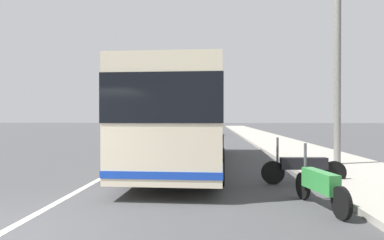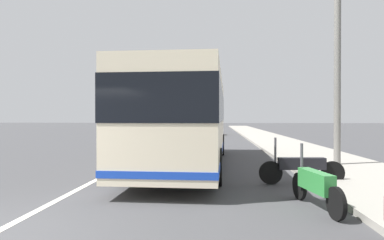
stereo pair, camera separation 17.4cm
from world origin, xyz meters
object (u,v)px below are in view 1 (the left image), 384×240
Objects in this scene: coach_bus at (188,117)px; car_ahead_same_lane at (162,129)px; car_side_street at (206,128)px; motorcycle_nearest_curb at (303,167)px; motorcycle_mid_row at (320,185)px; car_far_distant at (168,126)px; utility_pole at (337,64)px.

car_ahead_same_lane is at bearing 12.52° from coach_bus.
motorcycle_nearest_curb is at bearing -172.87° from car_side_street.
car_far_distant is at bearing 1.65° from motorcycle_mid_row.
car_far_distant reaches higher than car_ahead_same_lane.
coach_bus reaches higher than car_side_street.
motorcycle_mid_row is (-5.87, -3.02, -1.36)m from coach_bus.
coach_bus is 2.67× the size of car_far_distant.
car_ahead_same_lane is at bearing 93.80° from car_side_street.
car_ahead_same_lane is (22.26, 4.24, -1.18)m from coach_bus.
car_side_street is (28.41, 2.76, 0.28)m from motorcycle_mid_row.
car_ahead_same_lane is 0.99× the size of car_far_distant.
motorcycle_nearest_curb is 0.52× the size of car_far_distant.
utility_pole is (-22.78, -5.10, 2.97)m from car_side_street.
coach_bus is 4.96m from motorcycle_nearest_curb.
motorcycle_mid_row is 29.06m from car_ahead_same_lane.
car_side_street is (0.27, -4.50, 0.09)m from car_ahead_same_lane.
car_far_distant reaches higher than motorcycle_mid_row.
car_ahead_same_lane is 1.10× the size of car_side_street.
motorcycle_nearest_curb is at bearing 17.70° from car_far_distant.
motorcycle_mid_row is 0.48× the size of car_ahead_same_lane.
car_side_street reaches higher than motorcycle_nearest_curb.
coach_bus is 22.56m from car_side_street.
car_side_street is at bearing -86.44° from motorcycle_nearest_curb.
car_side_street is (-9.63, -5.25, 0.04)m from car_far_distant.
motorcycle_nearest_curb is at bearing -133.67° from coach_bus.
car_side_street is 0.53× the size of utility_pole.
coach_bus is 1.57× the size of utility_pole.
motorcycle_mid_row is 2.50m from motorcycle_nearest_curb.
car_side_street reaches higher than car_ahead_same_lane.
car_ahead_same_lane is 0.58× the size of utility_pole.
utility_pole reaches higher than car_ahead_same_lane.
motorcycle_nearest_curb is 36.52m from car_far_distant.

